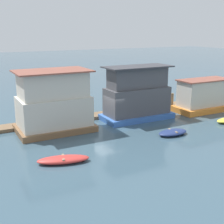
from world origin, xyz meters
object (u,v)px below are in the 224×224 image
at_px(dinghy_red, 63,160).
at_px(mooring_post_far_right, 126,110).
at_px(mooring_post_centre, 172,101).
at_px(houseboat_blue, 137,95).
at_px(dinghy_navy, 173,132).
at_px(houseboat_orange, 204,96).
at_px(houseboat_brown, 54,103).

xyz_separation_m(dinghy_red, mooring_post_far_right, (9.44, 7.90, 0.38)).
height_order(mooring_post_centre, mooring_post_far_right, mooring_post_centre).
distance_m(houseboat_blue, dinghy_red, 12.17).
bearing_deg(dinghy_navy, dinghy_red, -173.84).
xyz_separation_m(houseboat_blue, mooring_post_centre, (5.31, 1.22, -1.42)).
xyz_separation_m(houseboat_orange, dinghy_red, (-17.98, -6.00, -1.38)).
height_order(houseboat_orange, dinghy_red, houseboat_orange).
xyz_separation_m(houseboat_brown, houseboat_blue, (8.34, -0.13, -0.13)).
relative_size(houseboat_blue, mooring_post_centre, 3.81).
height_order(houseboat_brown, houseboat_orange, houseboat_brown).
relative_size(houseboat_orange, mooring_post_far_right, 5.33).
relative_size(dinghy_navy, mooring_post_centre, 1.46).
xyz_separation_m(houseboat_brown, houseboat_orange, (16.37, -0.81, -0.86)).
xyz_separation_m(houseboat_blue, mooring_post_far_right, (-0.52, 1.22, -1.73)).
distance_m(dinghy_red, dinghy_navy, 10.03).
bearing_deg(houseboat_brown, houseboat_blue, -0.90).
relative_size(houseboat_brown, houseboat_blue, 0.93).
height_order(houseboat_brown, mooring_post_centre, houseboat_brown).
bearing_deg(houseboat_brown, houseboat_orange, -2.84).
height_order(dinghy_navy, mooring_post_far_right, mooring_post_far_right).
height_order(houseboat_blue, mooring_post_centre, houseboat_blue).
relative_size(houseboat_brown, mooring_post_far_right, 5.34).
xyz_separation_m(dinghy_red, mooring_post_centre, (15.26, 7.90, 0.69)).
distance_m(dinghy_red, mooring_post_far_right, 12.31).
height_order(dinghy_navy, mooring_post_centre, mooring_post_centre).
bearing_deg(houseboat_brown, mooring_post_centre, 4.55).
relative_size(mooring_post_centre, mooring_post_far_right, 1.52).
bearing_deg(mooring_post_far_right, dinghy_navy, -85.49).
distance_m(dinghy_navy, mooring_post_centre, 8.66).
xyz_separation_m(houseboat_brown, dinghy_navy, (8.36, -5.74, -2.24)).
relative_size(dinghy_red, mooring_post_centre, 1.99).
height_order(houseboat_blue, dinghy_red, houseboat_blue).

